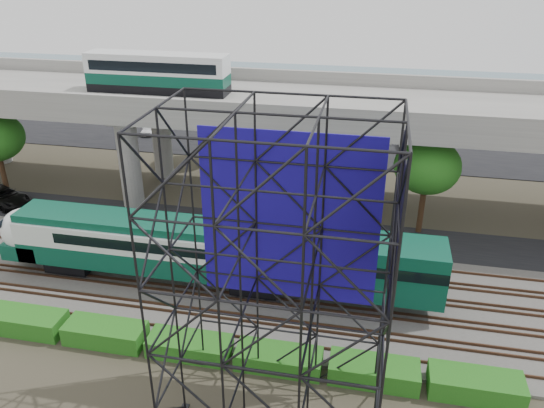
# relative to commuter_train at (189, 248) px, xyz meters

# --- Properties ---
(ground) EXTENTS (140.00, 140.00, 0.00)m
(ground) POSITION_rel_commuter_train_xyz_m (1.07, -2.00, -2.88)
(ground) COLOR #474233
(ground) RESTS_ON ground
(ballast_bed) EXTENTS (90.00, 12.00, 0.20)m
(ballast_bed) POSITION_rel_commuter_train_xyz_m (1.07, 0.00, -2.78)
(ballast_bed) COLOR slate
(ballast_bed) RESTS_ON ground
(service_road) EXTENTS (90.00, 5.00, 0.08)m
(service_road) POSITION_rel_commuter_train_xyz_m (1.07, 8.50, -2.84)
(service_road) COLOR black
(service_road) RESTS_ON ground
(parking_lot) EXTENTS (90.00, 18.00, 0.08)m
(parking_lot) POSITION_rel_commuter_train_xyz_m (1.07, 32.00, -2.84)
(parking_lot) COLOR black
(parking_lot) RESTS_ON ground
(harbor_water) EXTENTS (140.00, 40.00, 0.03)m
(harbor_water) POSITION_rel_commuter_train_xyz_m (1.07, 54.00, -2.87)
(harbor_water) COLOR slate
(harbor_water) RESTS_ON ground
(rail_tracks) EXTENTS (90.00, 9.52, 0.16)m
(rail_tracks) POSITION_rel_commuter_train_xyz_m (1.07, -0.00, -2.60)
(rail_tracks) COLOR #472D1E
(rail_tracks) RESTS_ON ballast_bed
(commuter_train) EXTENTS (29.30, 3.06, 4.30)m
(commuter_train) POSITION_rel_commuter_train_xyz_m (0.00, 0.00, 0.00)
(commuter_train) COLOR black
(commuter_train) RESTS_ON rail_tracks
(overpass) EXTENTS (80.00, 12.00, 12.40)m
(overpass) POSITION_rel_commuter_train_xyz_m (0.47, 14.00, 5.33)
(overpass) COLOR #9E9B93
(overpass) RESTS_ON ground
(scaffold_tower) EXTENTS (9.36, 6.36, 15.00)m
(scaffold_tower) POSITION_rel_commuter_train_xyz_m (7.63, -9.98, 4.59)
(scaffold_tower) COLOR black
(scaffold_tower) RESTS_ON ground
(hedge_strip) EXTENTS (34.60, 1.80, 1.20)m
(hedge_strip) POSITION_rel_commuter_train_xyz_m (2.08, -6.30, -2.32)
(hedge_strip) COLOR #165E15
(hedge_strip) RESTS_ON ground
(trees) EXTENTS (40.94, 16.94, 7.69)m
(trees) POSITION_rel_commuter_train_xyz_m (-3.60, 14.17, 2.69)
(trees) COLOR #382314
(trees) RESTS_ON ground
(suv) EXTENTS (5.73, 4.13, 1.45)m
(suv) POSITION_rel_commuter_train_xyz_m (-19.99, 8.31, -2.08)
(suv) COLOR black
(suv) RESTS_ON service_road
(parked_cars) EXTENTS (34.14, 9.59, 1.31)m
(parked_cars) POSITION_rel_commuter_train_xyz_m (2.17, 31.62, -2.18)
(parked_cars) COLOR white
(parked_cars) RESTS_ON parking_lot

